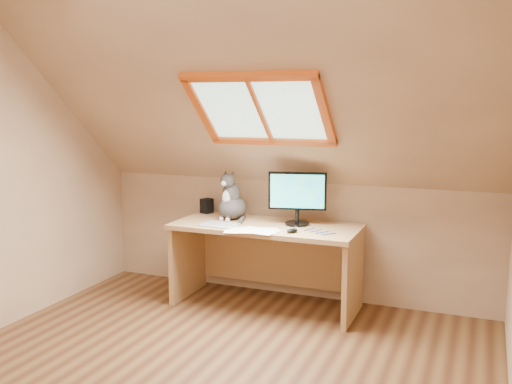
% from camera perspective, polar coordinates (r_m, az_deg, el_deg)
% --- Properties ---
extents(ground, '(3.50, 3.50, 0.00)m').
position_cam_1_polar(ground, '(3.65, -5.95, -18.41)').
color(ground, brown).
rests_on(ground, ground).
extents(room_shell, '(3.52, 3.52, 2.41)m').
position_cam_1_polar(room_shell, '(3.17, -7.17, 4.44)').
color(room_shell, tan).
rests_on(room_shell, ground).
extents(desk, '(1.52, 0.66, 0.69)m').
position_cam_1_polar(desk, '(4.75, 1.28, -5.65)').
color(desk, tan).
rests_on(desk, ground).
extents(monitor, '(0.46, 0.20, 0.43)m').
position_cam_1_polar(monitor, '(4.59, 4.16, -0.26)').
color(monitor, black).
rests_on(monitor, desk).
extents(cat, '(0.29, 0.33, 0.43)m').
position_cam_1_polar(cat, '(4.82, -2.44, -0.95)').
color(cat, '#494340').
rests_on(cat, desk).
extents(desk_speaker, '(0.11, 0.11, 0.13)m').
position_cam_1_polar(desk_speaker, '(5.12, -4.95, -1.39)').
color(desk_speaker, black).
rests_on(desk_speaker, desk).
extents(graphics_tablet, '(0.30, 0.22, 0.01)m').
position_cam_1_polar(graphics_tablet, '(4.60, -3.69, -3.31)').
color(graphics_tablet, '#B2B2B7').
rests_on(graphics_tablet, desk).
extents(mouse, '(0.10, 0.12, 0.03)m').
position_cam_1_polar(mouse, '(4.36, 3.63, -3.87)').
color(mouse, black).
rests_on(mouse, desk).
extents(papers, '(0.35, 0.30, 0.01)m').
position_cam_1_polar(papers, '(4.42, -0.63, -3.86)').
color(papers, white).
rests_on(papers, desk).
extents(cables, '(0.51, 0.26, 0.01)m').
position_cam_1_polar(cables, '(4.41, 5.07, -3.90)').
color(cables, silver).
rests_on(cables, desk).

